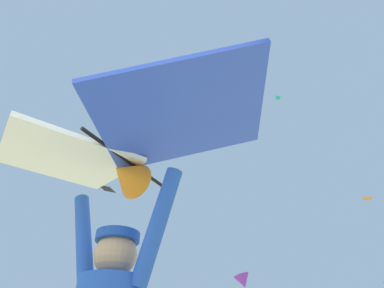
{
  "coord_description": "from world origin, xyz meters",
  "views": [
    {
      "loc": [
        1.19,
        -1.14,
        0.99
      ],
      "look_at": [
        0.25,
        1.72,
        3.1
      ],
      "focal_mm": 30.1,
      "sensor_mm": 36.0,
      "label": 1
    }
  ],
  "objects_px": {
    "distant_kite_teal_high_right": "(278,98)",
    "distant_kite_purple_low_left": "(243,281)",
    "distant_kite_black_high_left": "(107,188)",
    "distant_kite_orange_overhead_distant": "(367,198)",
    "held_stunt_kite": "(119,147)"
  },
  "relations": [
    {
      "from": "held_stunt_kite",
      "to": "distant_kite_orange_overhead_distant",
      "type": "xyz_separation_m",
      "value": [
        8.54,
        32.1,
        12.93
      ]
    },
    {
      "from": "distant_kite_black_high_left",
      "to": "distant_kite_purple_low_left",
      "type": "height_order",
      "value": "distant_kite_black_high_left"
    },
    {
      "from": "distant_kite_black_high_left",
      "to": "distant_kite_purple_low_left",
      "type": "xyz_separation_m",
      "value": [
        4.4,
        12.73,
        -2.21
      ]
    },
    {
      "from": "distant_kite_teal_high_right",
      "to": "distant_kite_purple_low_left",
      "type": "height_order",
      "value": "distant_kite_teal_high_right"
    },
    {
      "from": "held_stunt_kite",
      "to": "distant_kite_purple_low_left",
      "type": "relative_size",
      "value": 0.74
    },
    {
      "from": "distant_kite_black_high_left",
      "to": "distant_kite_purple_low_left",
      "type": "bearing_deg",
      "value": 70.93
    },
    {
      "from": "held_stunt_kite",
      "to": "distant_kite_orange_overhead_distant",
      "type": "relative_size",
      "value": 1.8
    },
    {
      "from": "distant_kite_orange_overhead_distant",
      "to": "held_stunt_kite",
      "type": "bearing_deg",
      "value": -104.9
    },
    {
      "from": "held_stunt_kite",
      "to": "distant_kite_black_high_left",
      "type": "bearing_deg",
      "value": 124.56
    },
    {
      "from": "distant_kite_orange_overhead_distant",
      "to": "distant_kite_teal_high_right",
      "type": "bearing_deg",
      "value": -123.81
    },
    {
      "from": "distant_kite_purple_low_left",
      "to": "distant_kite_teal_high_right",
      "type": "bearing_deg",
      "value": -21.8
    },
    {
      "from": "distant_kite_black_high_left",
      "to": "distant_kite_teal_high_right",
      "type": "bearing_deg",
      "value": 48.52
    },
    {
      "from": "distant_kite_orange_overhead_distant",
      "to": "distant_kite_purple_low_left",
      "type": "height_order",
      "value": "distant_kite_orange_overhead_distant"
    },
    {
      "from": "held_stunt_kite",
      "to": "distant_kite_teal_high_right",
      "type": "height_order",
      "value": "distant_kite_teal_high_right"
    },
    {
      "from": "distant_kite_teal_high_right",
      "to": "distant_kite_purple_low_left",
      "type": "bearing_deg",
      "value": 158.2
    }
  ]
}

